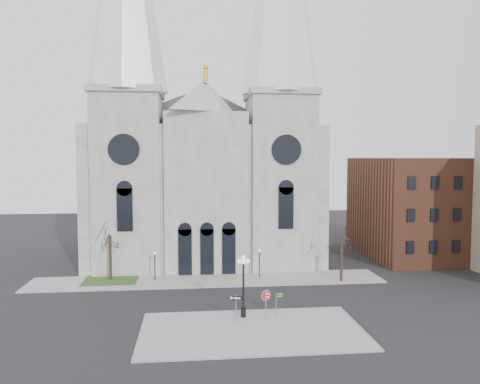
{
  "coord_description": "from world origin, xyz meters",
  "views": [
    {
      "loc": [
        -1.78,
        -41.55,
        14.01
      ],
      "look_at": [
        3.37,
        8.0,
        10.37
      ],
      "focal_mm": 35.0,
      "sensor_mm": 36.0,
      "label": 1
    }
  ],
  "objects": [
    {
      "name": "globe_lamp",
      "position": [
        2.65,
        -1.85,
        3.57
      ],
      "size": [
        1.31,
        1.31,
        5.46
      ],
      "rotation": [
        0.0,
        0.0,
        -0.13
      ],
      "color": "black",
      "rests_on": "sidewalk_near"
    },
    {
      "name": "grass_patch",
      "position": [
        -11.0,
        12.0,
        0.09
      ],
      "size": [
        6.0,
        5.0,
        0.18
      ],
      "primitive_type": "cube",
      "color": "#2D4B20",
      "rests_on": "ground"
    },
    {
      "name": "tree_right",
      "position": [
        15.0,
        9.0,
        4.47
      ],
      "size": [
        3.2,
        3.2,
        6.0
      ],
      "color": "black",
      "rests_on": "ground"
    },
    {
      "name": "stop_sign",
      "position": [
        4.46,
        -2.88,
        2.02
      ],
      "size": [
        0.96,
        0.12,
        2.65
      ],
      "rotation": [
        0.0,
        0.0,
        0.09
      ],
      "color": "slate",
      "rests_on": "sidewalk_near"
    },
    {
      "name": "sidewalk_far",
      "position": [
        0.0,
        11.0,
        0.07
      ],
      "size": [
        40.0,
        6.0,
        0.14
      ],
      "primitive_type": "cube",
      "color": "gray",
      "rests_on": "ground"
    },
    {
      "name": "cathedral",
      "position": [
        0.0,
        22.86,
        18.48
      ],
      "size": [
        33.0,
        26.66,
        54.0
      ],
      "color": "gray",
      "rests_on": "ground"
    },
    {
      "name": "ped_lamp_right",
      "position": [
        6.0,
        11.5,
        2.33
      ],
      "size": [
        0.32,
        0.32,
        3.26
      ],
      "color": "black",
      "rests_on": "sidewalk_far"
    },
    {
      "name": "bg_building_brick",
      "position": [
        30.0,
        22.0,
        7.0
      ],
      "size": [
        14.0,
        18.0,
        14.0
      ],
      "primitive_type": "cube",
      "color": "brown",
      "rests_on": "ground"
    },
    {
      "name": "sidewalk_near",
      "position": [
        3.0,
        -5.0,
        0.07
      ],
      "size": [
        18.0,
        10.0,
        0.14
      ],
      "primitive_type": "cube",
      "color": "gray",
      "rests_on": "ground"
    },
    {
      "name": "tree_left",
      "position": [
        -11.0,
        12.0,
        5.58
      ],
      "size": [
        3.2,
        3.2,
        7.5
      ],
      "color": "black",
      "rests_on": "ground"
    },
    {
      "name": "street_name_sign",
      "position": [
        5.6,
        -1.94,
        1.39
      ],
      "size": [
        0.67,
        0.12,
        2.1
      ],
      "rotation": [
        0.0,
        0.0,
        0.1
      ],
      "color": "slate",
      "rests_on": "sidewalk_near"
    },
    {
      "name": "one_way_sign",
      "position": [
        1.89,
        -3.01,
        1.7
      ],
      "size": [
        1.01,
        0.25,
        2.33
      ],
      "rotation": [
        0.0,
        0.0,
        -0.21
      ],
      "color": "slate",
      "rests_on": "sidewalk_near"
    },
    {
      "name": "ground",
      "position": [
        0.0,
        0.0,
        0.0
      ],
      "size": [
        160.0,
        160.0,
        0.0
      ],
      "primitive_type": "plane",
      "color": "black",
      "rests_on": "ground"
    },
    {
      "name": "ped_lamp_left",
      "position": [
        -6.0,
        11.5,
        2.33
      ],
      "size": [
        0.32,
        0.32,
        3.26
      ],
      "color": "black",
      "rests_on": "sidewalk_far"
    }
  ]
}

